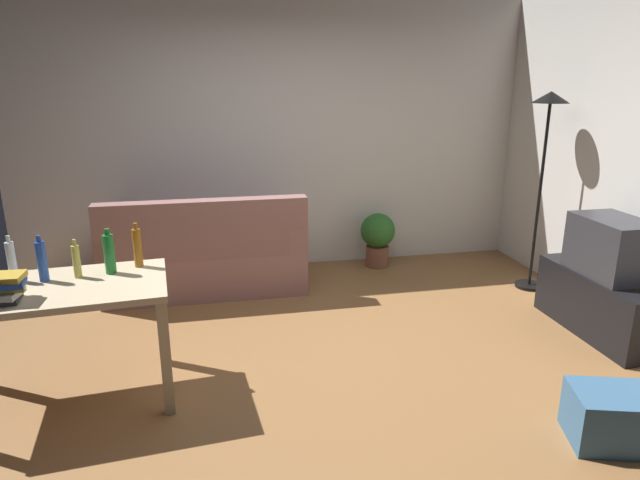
{
  "coord_description": "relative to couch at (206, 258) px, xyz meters",
  "views": [
    {
      "loc": [
        -0.71,
        -3.38,
        1.93
      ],
      "look_at": [
        0.1,
        0.5,
        0.75
      ],
      "focal_mm": 30.83,
      "sensor_mm": 36.0,
      "label": 1
    }
  ],
  "objects": [
    {
      "name": "couch",
      "position": [
        0.0,
        0.0,
        0.0
      ],
      "size": [
        1.81,
        0.84,
        0.92
      ],
      "rotation": [
        0.0,
        0.0,
        3.14
      ],
      "color": "#996B66",
      "rests_on": "ground_plane"
    },
    {
      "name": "bottle_squat",
      "position": [
        -0.75,
        -1.6,
        0.56
      ],
      "size": [
        0.05,
        0.05,
        0.24
      ],
      "color": "#BCB24C",
      "rests_on": "desk"
    },
    {
      "name": "bottle_clear",
      "position": [
        -1.11,
        -1.59,
        0.58
      ],
      "size": [
        0.05,
        0.05,
        0.28
      ],
      "color": "silver",
      "rests_on": "desk"
    },
    {
      "name": "book_stack",
      "position": [
        -1.06,
        -1.92,
        0.53
      ],
      "size": [
        0.25,
        0.2,
        0.15
      ],
      "color": "#333338",
      "rests_on": "desk"
    },
    {
      "name": "tv_stand",
      "position": [
        3.01,
        -1.55,
        -0.07
      ],
      "size": [
        0.44,
        1.1,
        0.48
      ],
      "rotation": [
        0.0,
        0.0,
        1.57
      ],
      "color": "black",
      "rests_on": "ground_plane"
    },
    {
      "name": "storage_box",
      "position": [
        2.16,
        -2.76,
        -0.16
      ],
      "size": [
        0.56,
        0.46,
        0.3
      ],
      "primitive_type": "cube",
      "rotation": [
        0.0,
        0.0,
        -0.29
      ],
      "color": "#386084",
      "rests_on": "ground_plane"
    },
    {
      "name": "wall_rear",
      "position": [
        0.76,
        0.61,
        1.04
      ],
      "size": [
        5.2,
        0.1,
        2.7
      ],
      "primitive_type": "cube",
      "color": "silver",
      "rests_on": "ground_plane"
    },
    {
      "name": "bottle_amber",
      "position": [
        -0.41,
        -1.46,
        0.58
      ],
      "size": [
        0.05,
        0.05,
        0.29
      ],
      "color": "#9E6019",
      "rests_on": "desk"
    },
    {
      "name": "bottle_blue",
      "position": [
        -0.93,
        -1.63,
        0.58
      ],
      "size": [
        0.06,
        0.06,
        0.28
      ],
      "color": "#2347A3",
      "rests_on": "desk"
    },
    {
      "name": "torchiere_lamp",
      "position": [
        3.01,
        -0.57,
        1.11
      ],
      "size": [
        0.32,
        0.32,
        1.81
      ],
      "color": "black",
      "rests_on": "ground_plane"
    },
    {
      "name": "potted_plant",
      "position": [
        1.77,
        0.31,
        0.02
      ],
      "size": [
        0.36,
        0.36,
        0.57
      ],
      "color": "brown",
      "rests_on": "ground_plane"
    },
    {
      "name": "desk",
      "position": [
        -0.83,
        -1.72,
        0.34
      ],
      "size": [
        1.26,
        0.8,
        0.76
      ],
      "rotation": [
        0.0,
        0.0,
        0.09
      ],
      "color": "#C6B28E",
      "rests_on": "ground_plane"
    },
    {
      "name": "tv",
      "position": [
        3.01,
        -1.55,
        0.39
      ],
      "size": [
        0.41,
        0.6,
        0.44
      ],
      "rotation": [
        0.0,
        0.0,
        1.57
      ],
      "color": "#2D2D33",
      "rests_on": "tv_stand"
    },
    {
      "name": "bottle_green",
      "position": [
        -0.56,
        -1.56,
        0.58
      ],
      "size": [
        0.07,
        0.07,
        0.29
      ],
      "color": "#1E722D",
      "rests_on": "desk"
    },
    {
      "name": "ground_plane",
      "position": [
        0.76,
        -1.59,
        -0.32
      ],
      "size": [
        5.2,
        4.4,
        0.02
      ],
      "primitive_type": "cube",
      "color": "olive"
    }
  ]
}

